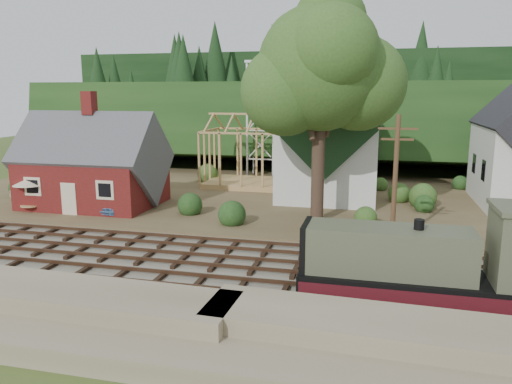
% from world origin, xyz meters
% --- Properties ---
extents(ground, '(140.00, 140.00, 0.00)m').
position_xyz_m(ground, '(0.00, 0.00, 0.00)').
color(ground, '#384C1E').
rests_on(ground, ground).
extents(embankment, '(64.00, 5.00, 1.60)m').
position_xyz_m(embankment, '(0.00, -8.50, 0.00)').
color(embankment, '#7F7259').
rests_on(embankment, ground).
extents(railroad_bed, '(64.00, 11.00, 0.16)m').
position_xyz_m(railroad_bed, '(0.00, 0.00, 0.08)').
color(railroad_bed, '#726B5B').
rests_on(railroad_bed, ground).
extents(village_flat, '(64.00, 26.00, 0.30)m').
position_xyz_m(village_flat, '(0.00, 18.00, 0.15)').
color(village_flat, brown).
rests_on(village_flat, ground).
extents(hillside, '(70.00, 28.96, 12.74)m').
position_xyz_m(hillside, '(0.00, 42.00, 0.00)').
color(hillside, '#1E3F19').
rests_on(hillside, ground).
extents(ridge, '(80.00, 20.00, 12.00)m').
position_xyz_m(ridge, '(0.00, 58.00, 0.00)').
color(ridge, black).
rests_on(ridge, ground).
extents(depot, '(10.80, 7.41, 9.00)m').
position_xyz_m(depot, '(-16.00, 11.00, 3.21)').
color(depot, '#581514').
rests_on(depot, village_flat).
extents(church, '(8.40, 15.17, 13.00)m').
position_xyz_m(church, '(2.00, 19.68, 5.18)').
color(church, silver).
rests_on(church, village_flat).
extents(timber_frame, '(8.20, 6.20, 6.99)m').
position_xyz_m(timber_frame, '(-6.00, 22.00, 3.27)').
color(timber_frame, tan).
rests_on(timber_frame, village_flat).
extents(lattice_tower, '(3.20, 3.20, 12.12)m').
position_xyz_m(lattice_tower, '(-6.00, 28.00, 10.03)').
color(lattice_tower, silver).
rests_on(lattice_tower, village_flat).
extents(big_tree, '(10.90, 8.40, 14.70)m').
position_xyz_m(big_tree, '(2.17, 10.08, 10.22)').
color(big_tree, '#38281E').
rests_on(big_tree, village_flat).
extents(telegraph_pole_near, '(2.20, 0.28, 8.00)m').
position_xyz_m(telegraph_pole_near, '(7.00, 5.20, 4.25)').
color(telegraph_pole_near, '#4C331E').
rests_on(telegraph_pole_near, ground).
extents(locomotive, '(11.56, 2.89, 4.64)m').
position_xyz_m(locomotive, '(9.17, -3.00, 2.06)').
color(locomotive, black).
rests_on(locomotive, railroad_bed).
extents(car_blue, '(1.79, 3.80, 1.26)m').
position_xyz_m(car_blue, '(-12.88, 9.21, 0.93)').
color(car_blue, '#5F94CD').
rests_on(car_blue, village_flat).
extents(car_green, '(3.64, 1.97, 1.14)m').
position_xyz_m(car_green, '(-22.09, 10.94, 0.87)').
color(car_green, gray).
rests_on(car_green, village_flat).
extents(patio_set, '(2.31, 2.31, 2.57)m').
position_xyz_m(patio_set, '(-19.49, 7.71, 2.49)').
color(patio_set, silver).
rests_on(patio_set, village_flat).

